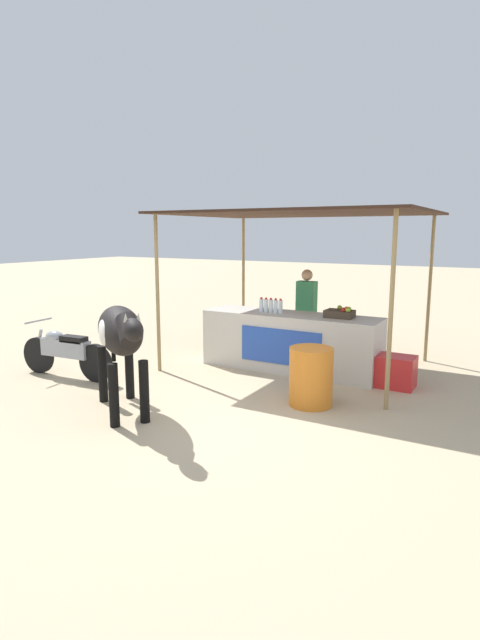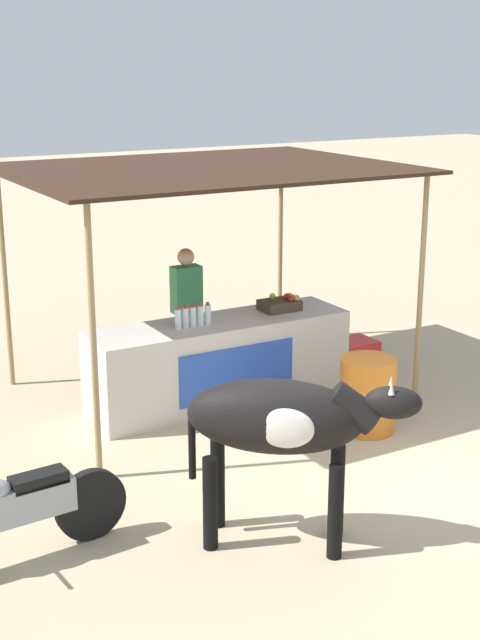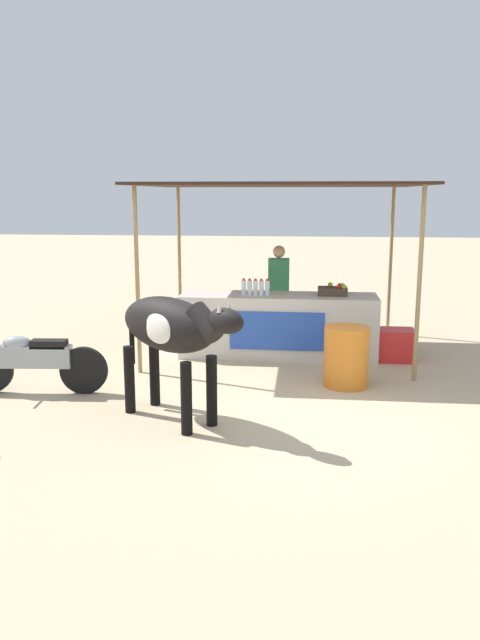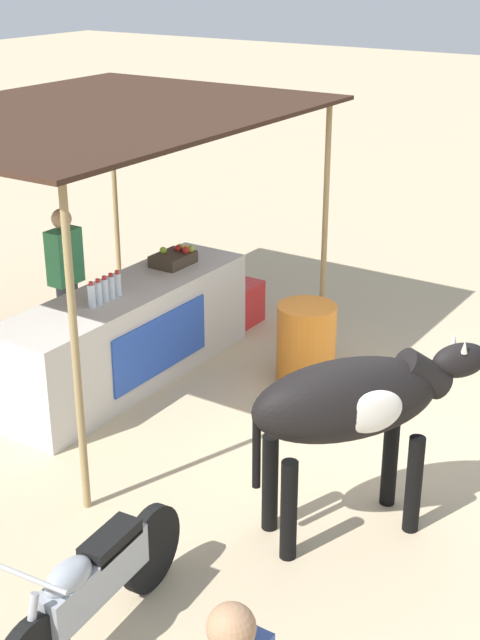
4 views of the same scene
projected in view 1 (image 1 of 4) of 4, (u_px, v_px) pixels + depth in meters
The scene contains 10 objects.
ground_plane at pixel (222, 409), 6.59m from camera, with size 60.00×60.00×0.00m, color tan.
stall_counter at pixel (290, 342), 8.39m from camera, with size 3.00×0.82×0.96m.
stall_awning at pixel (300, 219), 8.29m from camera, with size 4.20×3.20×2.63m.
water_bottle_row at pixel (271, 306), 8.41m from camera, with size 0.43×0.07×0.25m.
fruit_crate at pixel (340, 313), 7.92m from camera, with size 0.44×0.32×0.18m.
vendor_behind_counter at pixel (306, 314), 8.98m from camera, with size 0.34×0.22×1.65m.
cooler_box at pixel (394, 371), 7.49m from camera, with size 0.60×0.44×0.48m, color red.
water_barrel at pixel (311, 377), 6.68m from camera, with size 0.59×0.59×0.79m, color orange.
cow at pixel (121, 335), 6.27m from camera, with size 1.66×1.40×1.44m.
motorcycle_parked at pixel (65, 351), 7.97m from camera, with size 1.80×0.55×0.90m.
Camera 1 is at (3.33, -5.34, 2.31)m, focal length 28.00 mm.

